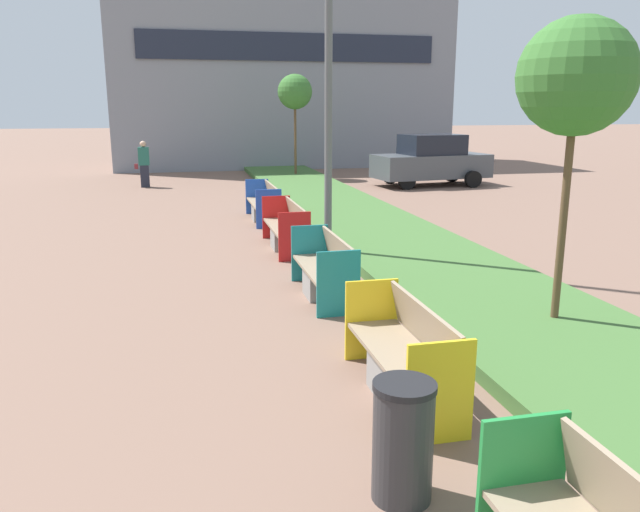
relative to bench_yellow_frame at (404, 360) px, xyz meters
name	(u,v)px	position (x,y,z in m)	size (l,w,h in m)	color
planter_grass_strip	(421,258)	(2.26, 5.13, -0.27)	(2.80, 120.00, 0.18)	#426B33
building_backdrop	(279,63)	(3.06, 26.07, 4.55)	(15.80, 6.31, 9.82)	gray
bench_yellow_frame	(404,360)	(0.00, 0.00, 0.00)	(0.65, 1.99, 0.94)	gray
bench_teal_frame	(325,274)	(0.00, 3.44, 0.00)	(0.65, 1.96, 0.94)	gray
bench_red_frame	(287,231)	(0.00, 6.86, 0.01)	(0.65, 2.24, 0.94)	gray
bench_blue_frame	(264,206)	(0.00, 10.19, 0.01)	(0.65, 2.22, 0.94)	gray
litter_bin	(403,441)	(-0.62, -1.63, 0.10)	(0.47, 0.47, 0.93)	#2D2D30
street_lamp_post	(329,0)	(0.61, 5.77, 4.30)	(0.24, 0.44, 8.55)	#56595B
sapling_tree_near	(576,78)	(2.58, 1.32, 2.82)	(1.42, 1.42, 3.92)	brown
sapling_tree_far	(295,92)	(2.58, 19.48, 3.03)	(1.37, 1.37, 4.10)	brown
pedestrian_walking	(144,164)	(-3.27, 17.85, 0.47)	(0.53, 0.24, 1.65)	#232633
parked_car_distant	(431,161)	(6.99, 15.99, 0.55)	(4.38, 2.25, 1.86)	#474C51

